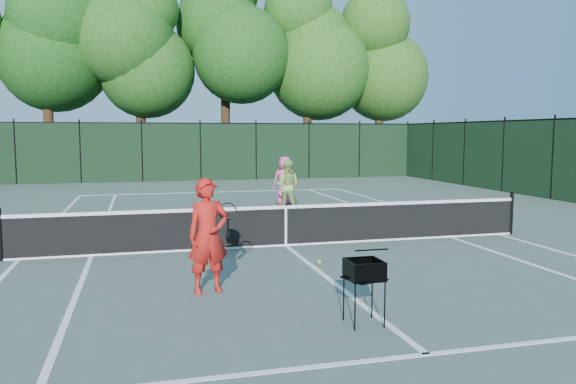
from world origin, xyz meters
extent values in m
plane|color=#48584E|center=(0.00, 0.00, 0.00)|extent=(90.00, 90.00, 0.00)
cube|color=white|center=(-5.49, 0.00, 0.00)|extent=(0.10, 23.77, 0.01)
cube|color=white|center=(5.49, 0.00, 0.00)|extent=(0.10, 23.77, 0.01)
cube|color=white|center=(-4.12, 0.00, 0.00)|extent=(0.10, 23.77, 0.01)
cube|color=white|center=(4.12, 0.00, 0.00)|extent=(0.10, 23.77, 0.01)
cube|color=white|center=(0.00, 11.88, 0.00)|extent=(10.97, 0.10, 0.01)
cube|color=white|center=(0.00, -6.40, 0.00)|extent=(8.23, 0.10, 0.01)
cube|color=white|center=(0.00, 6.40, 0.00)|extent=(8.23, 0.10, 0.01)
cube|color=white|center=(0.00, 0.00, 0.00)|extent=(0.10, 12.80, 0.01)
cube|color=black|center=(0.00, 0.00, 0.46)|extent=(11.60, 0.03, 0.85)
cube|color=white|center=(0.00, 0.00, 0.88)|extent=(11.60, 0.05, 0.07)
cube|color=white|center=(0.00, 0.00, 0.02)|extent=(11.60, 0.05, 0.04)
cube|color=white|center=(0.00, 0.00, 0.46)|extent=(0.05, 0.04, 0.91)
cylinder|color=black|center=(-5.80, 0.00, 0.53)|extent=(0.09, 0.09, 1.06)
cylinder|color=black|center=(5.80, 0.00, 0.53)|extent=(0.09, 0.09, 1.06)
cube|color=black|center=(0.00, 18.00, 1.50)|extent=(24.00, 0.05, 3.00)
cylinder|color=black|center=(-8.00, 22.00, 2.40)|extent=(0.56, 0.56, 4.80)
ellipsoid|color=#124212|center=(-8.00, 22.00, 8.71)|extent=(6.80, 6.80, 10.54)
cylinder|color=black|center=(-3.00, 21.80, 2.15)|extent=(0.56, 0.56, 4.30)
ellipsoid|color=#1A4A15|center=(-3.00, 21.80, 7.75)|extent=(6.00, 6.00, 9.30)
cylinder|color=black|center=(2.00, 22.30, 2.50)|extent=(0.56, 0.56, 5.00)
ellipsoid|color=#154413|center=(2.00, 22.30, 9.03)|extent=(7.00, 7.00, 10.85)
cylinder|color=black|center=(7.00, 21.60, 2.30)|extent=(0.56, 0.56, 4.60)
ellipsoid|color=#1E4F16|center=(7.00, 21.60, 8.16)|extent=(6.20, 6.20, 9.61)
cylinder|color=black|center=(12.00, 22.10, 2.20)|extent=(0.56, 0.56, 4.40)
ellipsoid|color=#224F16|center=(12.00, 22.10, 7.74)|extent=(5.80, 5.80, 8.99)
imported|color=red|center=(-2.09, -3.24, 0.91)|extent=(0.73, 0.55, 1.81)
cylinder|color=black|center=(-1.72, -2.81, 0.95)|extent=(0.03, 0.03, 0.30)
torus|color=black|center=(-1.72, -2.81, 1.22)|extent=(0.30, 0.10, 0.30)
imported|color=#CE4881|center=(1.75, 6.89, 0.85)|extent=(0.86, 0.59, 1.71)
imported|color=#98B95C|center=(1.44, 5.35, 0.83)|extent=(1.01, 0.94, 1.65)
cylinder|color=black|center=(-0.51, -5.46, 0.30)|extent=(0.02, 0.02, 0.61)
cylinder|color=black|center=(-0.10, -5.46, 0.30)|extent=(0.02, 0.02, 0.61)
cylinder|color=black|center=(-0.51, -5.05, 0.30)|extent=(0.02, 0.02, 0.61)
cylinder|color=black|center=(-0.10, -5.05, 0.30)|extent=(0.02, 0.02, 0.61)
cube|color=black|center=(-0.30, -5.25, 0.73)|extent=(0.56, 0.56, 0.25)
sphere|color=yellow|center=(-0.30, -5.25, 0.66)|extent=(0.07, 0.07, 0.07)
sphere|color=yellow|center=(-0.30, -5.25, 0.66)|extent=(0.07, 0.07, 0.07)
sphere|color=yellow|center=(-0.30, -5.25, 0.66)|extent=(0.07, 0.07, 0.07)
sphere|color=yellow|center=(-0.30, -5.25, 0.66)|extent=(0.07, 0.07, 0.07)
sphere|color=yellow|center=(-0.30, -5.25, 0.66)|extent=(0.07, 0.07, 0.07)
sphere|color=yellow|center=(-0.30, -5.25, 0.66)|extent=(0.07, 0.07, 0.07)
sphere|color=yellow|center=(-0.30, -5.25, 0.66)|extent=(0.07, 0.07, 0.07)
sphere|color=yellow|center=(-0.30, -5.25, 0.66)|extent=(0.07, 0.07, 0.07)
sphere|color=yellow|center=(-0.30, -5.25, 0.66)|extent=(0.07, 0.07, 0.07)
sphere|color=yellow|center=(-0.30, -5.25, 0.66)|extent=(0.07, 0.07, 0.07)
sphere|color=yellow|center=(-0.30, -5.25, 0.66)|extent=(0.07, 0.07, 0.07)
sphere|color=#CDEC30|center=(0.20, -1.81, 0.03)|extent=(0.07, 0.07, 0.07)
camera|label=1|loc=(-3.09, -11.94, 2.51)|focal=35.00mm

